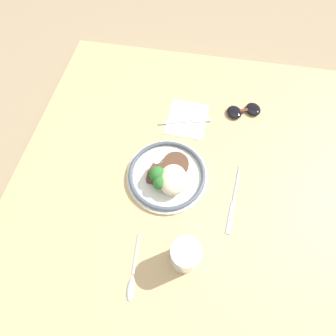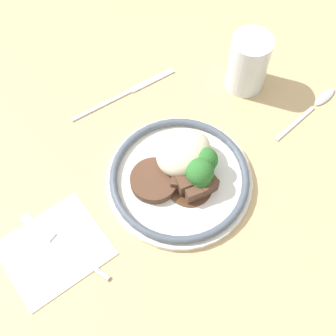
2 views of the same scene
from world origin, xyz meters
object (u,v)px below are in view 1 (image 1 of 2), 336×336
spoon (133,280)px  sunglasses (244,111)px  plate (168,176)px  fork (191,121)px  juice_glass (186,256)px  knife (234,201)px

spoon → sunglasses: 0.61m
spoon → sunglasses: sunglasses is taller
plate → fork: size_ratio=1.40×
spoon → juice_glass: bearing=116.8°
juice_glass → fork: bearing=-174.3°
fork → plate: bearing=-116.2°
fork → knife: size_ratio=0.80×
fork → sunglasses: sunglasses is taller
fork → sunglasses: bearing=6.1°
juice_glass → knife: bearing=147.2°
fork → juice_glass: bearing=-100.5°
fork → knife: bearing=-74.2°
spoon → knife: bearing=132.8°
spoon → fork: bearing=167.5°
juice_glass → sunglasses: juice_glass is taller
plate → spoon: (0.28, -0.03, -0.02)m
plate → spoon: bearing=-7.1°
plate → knife: bearing=79.8°
fork → knife: fork is taller
knife → sunglasses: 0.32m
spoon → sunglasses: (-0.56, 0.24, 0.01)m
juice_glass → sunglasses: 0.51m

